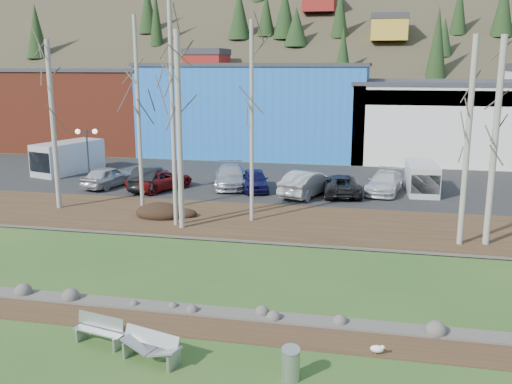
% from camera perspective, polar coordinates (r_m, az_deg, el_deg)
% --- Properties ---
extents(ground, '(200.00, 200.00, 0.00)m').
position_cam_1_polar(ground, '(17.00, -7.04, -16.25)').
color(ground, '#274F1C').
rests_on(ground, ground).
extents(dirt_strip, '(80.00, 1.80, 0.03)m').
position_cam_1_polar(dirt_strip, '(18.76, -4.90, -13.23)').
color(dirt_strip, '#382616').
rests_on(dirt_strip, ground).
extents(near_bank_rocks, '(80.00, 0.80, 0.50)m').
position_cam_1_polar(near_bank_rocks, '(19.63, -4.04, -12.03)').
color(near_bank_rocks, '#47423D').
rests_on(near_bank_rocks, ground).
extents(river, '(80.00, 8.00, 0.90)m').
position_cam_1_polar(river, '(23.29, -1.23, -7.93)').
color(river, black).
rests_on(river, ground).
extents(far_bank_rocks, '(80.00, 0.80, 0.46)m').
position_cam_1_polar(far_bank_rocks, '(27.08, 0.77, -4.95)').
color(far_bank_rocks, '#47423D').
rests_on(far_bank_rocks, ground).
extents(far_bank, '(80.00, 7.00, 0.15)m').
position_cam_1_polar(far_bank, '(30.07, 1.97, -3.00)').
color(far_bank, '#382616').
rests_on(far_bank, ground).
extents(parking_lot, '(80.00, 14.00, 0.14)m').
position_cam_1_polar(parking_lot, '(40.17, 4.61, 0.96)').
color(parking_lot, black).
rests_on(parking_lot, ground).
extents(building_brick, '(16.32, 12.24, 7.80)m').
position_cam_1_polar(building_brick, '(60.60, -16.77, 8.08)').
color(building_brick, maroon).
rests_on(building_brick, ground).
extents(building_blue, '(20.40, 12.24, 8.30)m').
position_cam_1_polar(building_blue, '(54.30, 0.31, 8.40)').
color(building_blue, blue).
rests_on(building_blue, ground).
extents(building_white, '(18.36, 12.24, 6.80)m').
position_cam_1_polar(building_white, '(53.66, 19.62, 6.83)').
color(building_white, silver).
rests_on(building_white, ground).
extents(hillside, '(160.00, 72.00, 35.00)m').
position_cam_1_polar(hillside, '(98.58, 9.56, 17.91)').
color(hillside, '#373222').
rests_on(hillside, ground).
extents(bench_intact, '(1.75, 0.86, 0.84)m').
position_cam_1_polar(bench_intact, '(18.15, -15.32, -13.17)').
color(bench_intact, '#A8ABAD').
rests_on(bench_intact, ground).
extents(bench_damaged, '(1.95, 1.09, 0.83)m').
position_cam_1_polar(bench_damaged, '(16.89, -10.42, -14.96)').
color(bench_damaged, '#A8ABAD').
rests_on(bench_damaged, ground).
extents(litter_bin, '(0.56, 0.56, 0.83)m').
position_cam_1_polar(litter_bin, '(15.77, 3.49, -16.91)').
color(litter_bin, '#A8ABAD').
rests_on(litter_bin, ground).
extents(seagull, '(0.46, 0.23, 0.34)m').
position_cam_1_polar(seagull, '(17.37, 12.05, -15.08)').
color(seagull, gold).
rests_on(seagull, ground).
extents(dirt_mound, '(2.75, 1.94, 0.54)m').
position_cam_1_polar(dirt_mound, '(31.23, -9.53, -1.93)').
color(dirt_mound, black).
rests_on(dirt_mound, far_bank).
extents(birch_0, '(0.28, 0.28, 9.36)m').
position_cam_1_polar(birch_0, '(33.84, -19.62, 6.23)').
color(birch_0, '#A6A197').
rests_on(birch_0, far_bank).
extents(birch_1, '(0.21, 0.21, 10.55)m').
position_cam_1_polar(birch_1, '(31.42, -11.66, 7.35)').
color(birch_1, '#A6A197').
rests_on(birch_1, far_bank).
extents(birch_2, '(0.21, 0.21, 11.11)m').
position_cam_1_polar(birch_2, '(28.55, -8.33, 7.54)').
color(birch_2, '#A6A197').
rests_on(birch_2, far_bank).
extents(birch_3, '(0.28, 0.28, 9.66)m').
position_cam_1_polar(birch_3, '(28.10, -7.68, 5.98)').
color(birch_3, '#A6A197').
rests_on(birch_3, far_bank).
extents(birch_4, '(0.20, 0.20, 10.19)m').
position_cam_1_polar(birch_4, '(29.17, -0.44, 6.87)').
color(birch_4, '#A6A197').
rests_on(birch_4, far_bank).
extents(birch_5, '(0.26, 0.26, 9.30)m').
position_cam_1_polar(birch_5, '(26.87, 20.40, 4.62)').
color(birch_5, '#A6A197').
rests_on(birch_5, far_bank).
extents(birch_6, '(0.29, 0.29, 9.28)m').
position_cam_1_polar(birch_6, '(27.30, 22.76, 4.53)').
color(birch_6, '#A6A197').
rests_on(birch_6, far_bank).
extents(street_lamp, '(1.42, 0.65, 3.83)m').
position_cam_1_polar(street_lamp, '(40.02, -16.55, 4.90)').
color(street_lamp, '#262628').
rests_on(street_lamp, parking_lot).
extents(car_0, '(2.53, 4.41, 1.41)m').
position_cam_1_polar(car_0, '(39.40, -14.58, 1.51)').
color(car_0, '#BAB9BC').
rests_on(car_0, parking_lot).
extents(car_1, '(2.21, 4.73, 1.50)m').
position_cam_1_polar(car_1, '(38.18, -10.64, 1.42)').
color(car_1, black).
rests_on(car_1, parking_lot).
extents(car_2, '(3.89, 5.11, 1.29)m').
position_cam_1_polar(car_2, '(37.90, -9.51, 1.21)').
color(car_2, maroon).
rests_on(car_2, parking_lot).
extents(car_3, '(3.20, 5.35, 1.45)m').
position_cam_1_polar(car_3, '(38.24, -2.57, 1.61)').
color(car_3, '#AAACB3').
rests_on(car_3, parking_lot).
extents(car_4, '(2.66, 4.29, 1.36)m').
position_cam_1_polar(car_4, '(37.14, -0.11, 1.21)').
color(car_4, '#141249').
rests_on(car_4, parking_lot).
extents(car_5, '(3.18, 5.12, 1.59)m').
position_cam_1_polar(car_5, '(35.70, 5.12, 0.89)').
color(car_5, '#B8B8BA').
rests_on(car_5, parking_lot).
extents(car_6, '(2.96, 4.98, 1.30)m').
position_cam_1_polar(car_6, '(36.24, 8.50, 0.74)').
color(car_6, '#232325').
rests_on(car_6, parking_lot).
extents(car_7, '(2.69, 4.95, 1.36)m').
position_cam_1_polar(car_7, '(37.26, 12.73, 0.94)').
color(car_7, silver).
rests_on(car_7, parking_lot).
extents(car_8, '(2.96, 4.98, 1.30)m').
position_cam_1_polar(car_8, '(36.25, 8.33, 0.74)').
color(car_8, '#232325').
rests_on(car_8, parking_lot).
extents(van_white, '(1.98, 4.40, 1.89)m').
position_cam_1_polar(van_white, '(37.83, 16.26, 1.33)').
color(van_white, silver).
rests_on(van_white, parking_lot).
extents(van_grey, '(3.75, 5.80, 2.35)m').
position_cam_1_polar(van_grey, '(45.26, -18.47, 3.27)').
color(van_grey, silver).
rests_on(van_grey, parking_lot).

